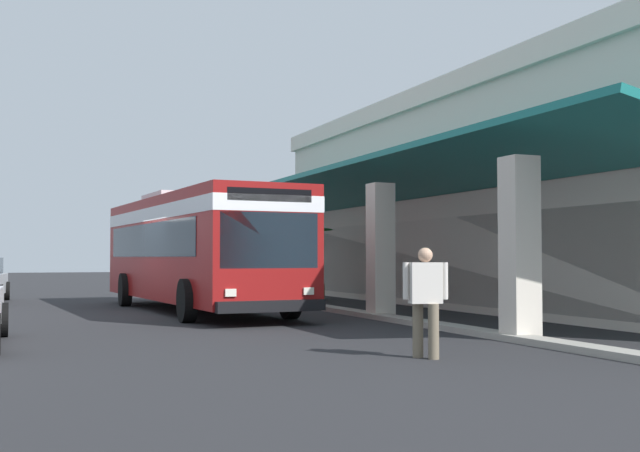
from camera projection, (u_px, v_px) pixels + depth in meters
name	position (u px, v px, depth m)	size (l,w,h in m)	color
ground	(430.00, 307.00, 23.88)	(120.00, 120.00, 0.00)	#262628
curb_strip	(329.00, 308.00, 22.15)	(27.34, 0.50, 0.12)	#9E998E
plaza_building	(603.00, 201.00, 25.84)	(23.08, 16.50, 6.62)	beige
transit_bus	(195.00, 244.00, 21.97)	(11.35, 3.31, 3.34)	maroon
pedestrian	(425.00, 296.00, 11.72)	(0.42, 0.63, 1.63)	#726651
potted_palm	(310.00, 279.00, 27.67)	(1.79, 1.53, 2.57)	brown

